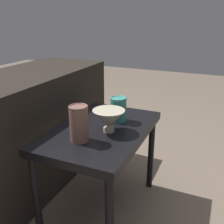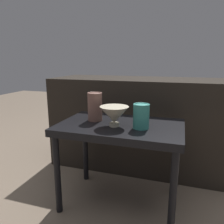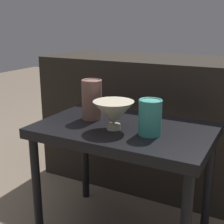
% 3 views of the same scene
% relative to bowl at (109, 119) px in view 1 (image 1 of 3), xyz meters
% --- Properties ---
extents(ground_plane, '(8.00, 8.00, 0.00)m').
position_rel_bowl_xyz_m(ground_plane, '(0.02, 0.05, -0.57)').
color(ground_plane, '#6B5B4C').
extents(table, '(0.70, 0.45, 0.51)m').
position_rel_bowl_xyz_m(table, '(0.02, 0.05, -0.13)').
color(table, black).
rests_on(table, ground_plane).
extents(couch_backdrop, '(1.38, 0.50, 0.72)m').
position_rel_bowl_xyz_m(couch_backdrop, '(0.02, 0.61, -0.21)').
color(couch_backdrop, black).
rests_on(couch_backdrop, ground_plane).
extents(bowl, '(0.16, 0.16, 0.11)m').
position_rel_bowl_xyz_m(bowl, '(0.00, 0.00, 0.00)').
color(bowl, '#B2A88E').
rests_on(bowl, table).
extents(vase_textured_left, '(0.09, 0.09, 0.17)m').
position_rel_bowl_xyz_m(vase_textured_left, '(-0.15, 0.08, 0.02)').
color(vase_textured_left, brown).
rests_on(vase_textured_left, table).
extents(vase_colorful_right, '(0.09, 0.09, 0.13)m').
position_rel_bowl_xyz_m(vase_colorful_right, '(0.15, 0.01, 0.00)').
color(vase_colorful_right, teal).
rests_on(vase_colorful_right, table).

